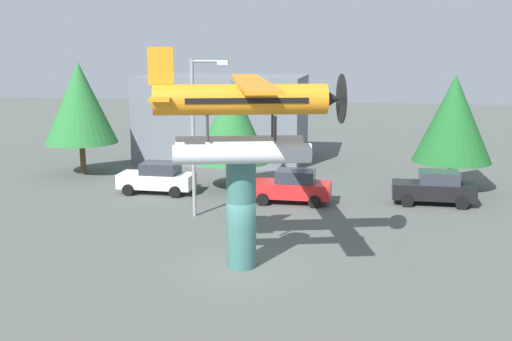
# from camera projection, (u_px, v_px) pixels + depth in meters

# --- Properties ---
(ground_plane) EXTENTS (140.00, 140.00, 0.00)m
(ground_plane) POSITION_uv_depth(u_px,v_px,m) (241.00, 266.00, 23.60)
(ground_plane) COLOR #515651
(display_pedestal) EXTENTS (1.10, 1.10, 4.12)m
(display_pedestal) POSITION_uv_depth(u_px,v_px,m) (241.00, 213.00, 23.20)
(display_pedestal) COLOR #386B66
(display_pedestal) RESTS_ON ground
(floatplane_monument) EXTENTS (7.18, 10.33, 4.00)m
(floatplane_monument) POSITION_uv_depth(u_px,v_px,m) (244.00, 113.00, 22.48)
(floatplane_monument) COLOR silver
(floatplane_monument) RESTS_ON display_pedestal
(car_near_white) EXTENTS (4.20, 2.02, 1.76)m
(car_near_white) POSITION_uv_depth(u_px,v_px,m) (158.00, 178.00, 35.12)
(car_near_white) COLOR white
(car_near_white) RESTS_ON ground
(car_mid_red) EXTENTS (4.20, 2.02, 1.76)m
(car_mid_red) POSITION_uv_depth(u_px,v_px,m) (292.00, 186.00, 32.97)
(car_mid_red) COLOR red
(car_mid_red) RESTS_ON ground
(car_far_black) EXTENTS (4.20, 2.02, 1.76)m
(car_far_black) POSITION_uv_depth(u_px,v_px,m) (435.00, 188.00, 32.68)
(car_far_black) COLOR black
(car_far_black) RESTS_ON ground
(streetlight_primary) EXTENTS (1.84, 0.28, 7.55)m
(streetlight_primary) POSITION_uv_depth(u_px,v_px,m) (197.00, 126.00, 29.68)
(streetlight_primary) COLOR gray
(streetlight_primary) RESTS_ON ground
(storefront_building) EXTENTS (11.54, 6.99, 6.04)m
(storefront_building) POSITION_uv_depth(u_px,v_px,m) (223.00, 118.00, 45.28)
(storefront_building) COLOR slate
(storefront_building) RESTS_ON ground
(tree_west) EXTENTS (4.61, 4.61, 7.17)m
(tree_west) POSITION_uv_depth(u_px,v_px,m) (80.00, 103.00, 39.57)
(tree_west) COLOR brown
(tree_west) RESTS_ON ground
(tree_east) EXTENTS (4.26, 4.26, 6.27)m
(tree_east) POSITION_uv_depth(u_px,v_px,m) (232.00, 122.00, 35.75)
(tree_east) COLOR brown
(tree_east) RESTS_ON ground
(tree_center_back) EXTENTS (4.42, 4.42, 6.59)m
(tree_center_back) POSITION_uv_depth(u_px,v_px,m) (454.00, 119.00, 35.19)
(tree_center_back) COLOR brown
(tree_center_back) RESTS_ON ground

